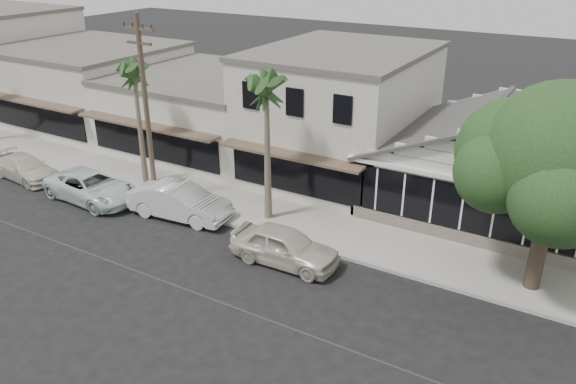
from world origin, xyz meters
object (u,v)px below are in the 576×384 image
Objects in this scene: car_0 at (285,246)px; car_3 at (25,168)px; car_1 at (180,202)px; car_2 at (92,187)px; shade_tree at (556,158)px; utility_pole at (146,108)px.

car_3 is at bearing 87.56° from car_0.
car_0 is 0.92× the size of car_1.
car_1 is 0.95× the size of car_2.
car_1 is at bearing 79.50° from car_0.
car_0 is 0.57× the size of shade_tree.
car_1 reaches higher than car_2.
car_1 is 15.77m from shade_tree.
utility_pole is 1.84× the size of car_1.
car_2 is (-5.00, -0.76, -0.09)m from car_1.
car_3 is (-16.45, 0.37, -0.13)m from car_0.
car_0 reaches higher than car_3.
utility_pole is 9.48m from car_0.
utility_pole reaches higher than car_3.
car_0 is (8.41, -1.70, -4.03)m from utility_pole.
shade_tree reaches higher than car_2.
utility_pole is at bearing -174.99° from shade_tree.
car_1 is at bearing -171.72° from shade_tree.
car_3 is (-5.22, 0.10, -0.08)m from car_2.
car_1 is at bearing -78.19° from car_2.
utility_pole is 9.15m from car_3.
car_2 is at bearing -85.44° from car_3.
car_1 is 1.12× the size of car_3.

